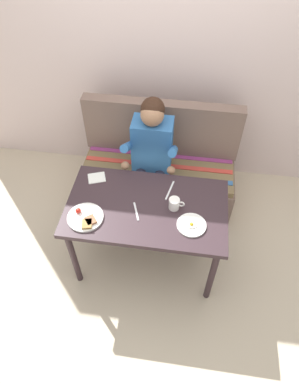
{
  "coord_description": "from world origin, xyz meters",
  "views": [
    {
      "loc": [
        0.25,
        -1.58,
        2.71
      ],
      "look_at": [
        0.0,
        0.15,
        0.72
      ],
      "focal_mm": 32.13,
      "sensor_mm": 36.0,
      "label": 1
    }
  ],
  "objects_px": {
    "plate_breakfast": "(86,218)",
    "napkin": "(97,178)",
    "plate_eggs": "(191,225)",
    "table": "(147,213)",
    "couch": "(158,172)",
    "person": "(151,152)",
    "knife": "(170,190)",
    "coffee_mug": "(174,203)",
    "fork": "(136,211)"
  },
  "relations": [
    {
      "from": "plate_breakfast",
      "to": "napkin",
      "type": "relative_size",
      "value": 1.94
    },
    {
      "from": "plate_eggs",
      "to": "table",
      "type": "bearing_deg",
      "value": 158.96
    },
    {
      "from": "plate_breakfast",
      "to": "plate_eggs",
      "type": "bearing_deg",
      "value": 3.7
    },
    {
      "from": "couch",
      "to": "person",
      "type": "distance_m",
      "value": 0.45
    },
    {
      "from": "plate_eggs",
      "to": "knife",
      "type": "xyz_separation_m",
      "value": [
        -0.19,
        0.31,
        -0.01
      ]
    },
    {
      "from": "person",
      "to": "coffee_mug",
      "type": "relative_size",
      "value": 10.27
    },
    {
      "from": "plate_eggs",
      "to": "napkin",
      "type": "relative_size",
      "value": 1.55
    },
    {
      "from": "table",
      "to": "person",
      "type": "xyz_separation_m",
      "value": [
        -0.05,
        0.59,
        0.09
      ]
    },
    {
      "from": "couch",
      "to": "person",
      "type": "height_order",
      "value": "person"
    },
    {
      "from": "coffee_mug",
      "to": "table",
      "type": "bearing_deg",
      "value": -175.89
    },
    {
      "from": "couch",
      "to": "coffee_mug",
      "type": "height_order",
      "value": "couch"
    },
    {
      "from": "fork",
      "to": "knife",
      "type": "bearing_deg",
      "value": 27.03
    },
    {
      "from": "plate_breakfast",
      "to": "coffee_mug",
      "type": "distance_m",
      "value": 0.65
    },
    {
      "from": "napkin",
      "to": "fork",
      "type": "height_order",
      "value": "napkin"
    },
    {
      "from": "person",
      "to": "fork",
      "type": "xyz_separation_m",
      "value": [
        -0.02,
        -0.65,
        -0.01
      ]
    },
    {
      "from": "person",
      "to": "coffee_mug",
      "type": "distance_m",
      "value": 0.63
    },
    {
      "from": "coffee_mug",
      "to": "knife",
      "type": "distance_m",
      "value": 0.18
    },
    {
      "from": "couch",
      "to": "napkin",
      "type": "xyz_separation_m",
      "value": [
        -0.44,
        -0.54,
        0.4
      ]
    },
    {
      "from": "coffee_mug",
      "to": "fork",
      "type": "distance_m",
      "value": 0.29
    },
    {
      "from": "couch",
      "to": "plate_eggs",
      "type": "bearing_deg",
      "value": -69.19
    },
    {
      "from": "plate_breakfast",
      "to": "fork",
      "type": "bearing_deg",
      "value": 18.89
    },
    {
      "from": "person",
      "to": "knife",
      "type": "bearing_deg",
      "value": -63.69
    },
    {
      "from": "napkin",
      "to": "knife",
      "type": "bearing_deg",
      "value": -4.81
    },
    {
      "from": "table",
      "to": "napkin",
      "type": "xyz_separation_m",
      "value": [
        -0.44,
        0.23,
        0.09
      ]
    },
    {
      "from": "fork",
      "to": "plate_eggs",
      "type": "bearing_deg",
      "value": -29.76
    },
    {
      "from": "plate_breakfast",
      "to": "plate_eggs",
      "type": "distance_m",
      "value": 0.76
    },
    {
      "from": "table",
      "to": "person",
      "type": "relative_size",
      "value": 0.99
    },
    {
      "from": "plate_breakfast",
      "to": "knife",
      "type": "bearing_deg",
      "value": 32.18
    },
    {
      "from": "person",
      "to": "knife",
      "type": "xyz_separation_m",
      "value": [
        0.2,
        -0.41,
        -0.01
      ]
    },
    {
      "from": "napkin",
      "to": "knife",
      "type": "height_order",
      "value": "napkin"
    },
    {
      "from": "plate_eggs",
      "to": "couch",
      "type": "bearing_deg",
      "value": 110.81
    },
    {
      "from": "plate_breakfast",
      "to": "coffee_mug",
      "type": "xyz_separation_m",
      "value": [
        0.62,
        0.19,
        0.04
      ]
    },
    {
      "from": "person",
      "to": "plate_breakfast",
      "type": "bearing_deg",
      "value": -115.42
    },
    {
      "from": "person",
      "to": "plate_breakfast",
      "type": "xyz_separation_m",
      "value": [
        -0.37,
        -0.77,
        0.0
      ]
    },
    {
      "from": "knife",
      "to": "plate_breakfast",
      "type": "bearing_deg",
      "value": -135.76
    },
    {
      "from": "plate_breakfast",
      "to": "coffee_mug",
      "type": "bearing_deg",
      "value": 17.46
    },
    {
      "from": "coffee_mug",
      "to": "plate_eggs",
      "type": "bearing_deg",
      "value": -46.84
    },
    {
      "from": "coffee_mug",
      "to": "fork",
      "type": "relative_size",
      "value": 0.69
    },
    {
      "from": "table",
      "to": "plate_breakfast",
      "type": "distance_m",
      "value": 0.46
    },
    {
      "from": "coffee_mug",
      "to": "knife",
      "type": "height_order",
      "value": "coffee_mug"
    },
    {
      "from": "plate_breakfast",
      "to": "couch",
      "type": "bearing_deg",
      "value": 66.29
    },
    {
      "from": "plate_breakfast",
      "to": "knife",
      "type": "distance_m",
      "value": 0.67
    },
    {
      "from": "couch",
      "to": "plate_eggs",
      "type": "height_order",
      "value": "couch"
    },
    {
      "from": "napkin",
      "to": "plate_breakfast",
      "type": "bearing_deg",
      "value": -86.82
    },
    {
      "from": "table",
      "to": "knife",
      "type": "distance_m",
      "value": 0.25
    },
    {
      "from": "couch",
      "to": "napkin",
      "type": "height_order",
      "value": "couch"
    },
    {
      "from": "plate_eggs",
      "to": "coffee_mug",
      "type": "relative_size",
      "value": 1.78
    },
    {
      "from": "person",
      "to": "coffee_mug",
      "type": "height_order",
      "value": "person"
    },
    {
      "from": "person",
      "to": "fork",
      "type": "distance_m",
      "value": 0.65
    },
    {
      "from": "person",
      "to": "plate_eggs",
      "type": "distance_m",
      "value": 0.82
    }
  ]
}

